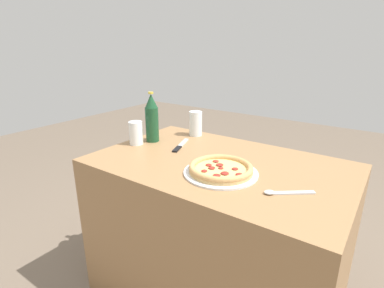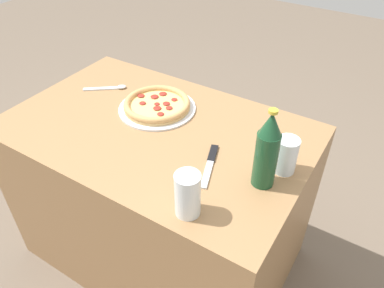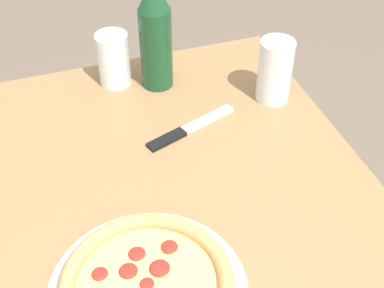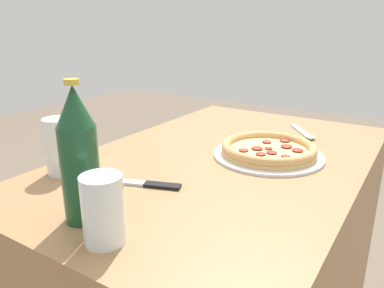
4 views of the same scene
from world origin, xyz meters
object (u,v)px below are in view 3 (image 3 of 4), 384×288
(glass_orange_juice, at_px, (275,73))
(glass_cola, at_px, (114,60))
(knife, at_px, (188,129))
(pizza_salami, at_px, (147,286))
(beer_bottle, at_px, (155,34))

(glass_orange_juice, relative_size, glass_cola, 1.15)
(knife, bearing_deg, glass_orange_juice, -77.24)
(glass_cola, height_order, knife, glass_cola)
(pizza_salami, xyz_separation_m, knife, (0.35, -0.18, -0.02))
(pizza_salami, distance_m, glass_cola, 0.57)
(knife, bearing_deg, pizza_salami, 152.70)
(pizza_salami, xyz_separation_m, glass_orange_juice, (0.40, -0.39, 0.05))
(glass_cola, relative_size, knife, 0.59)
(glass_orange_juice, relative_size, knife, 0.67)
(pizza_salami, xyz_separation_m, glass_cola, (0.57, -0.08, 0.04))
(glass_orange_juice, distance_m, beer_bottle, 0.27)
(beer_bottle, relative_size, knife, 1.29)
(beer_bottle, bearing_deg, glass_orange_juice, -120.41)
(glass_cola, bearing_deg, pizza_salami, 172.38)
(glass_cola, xyz_separation_m, beer_bottle, (-0.04, -0.09, 0.07))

